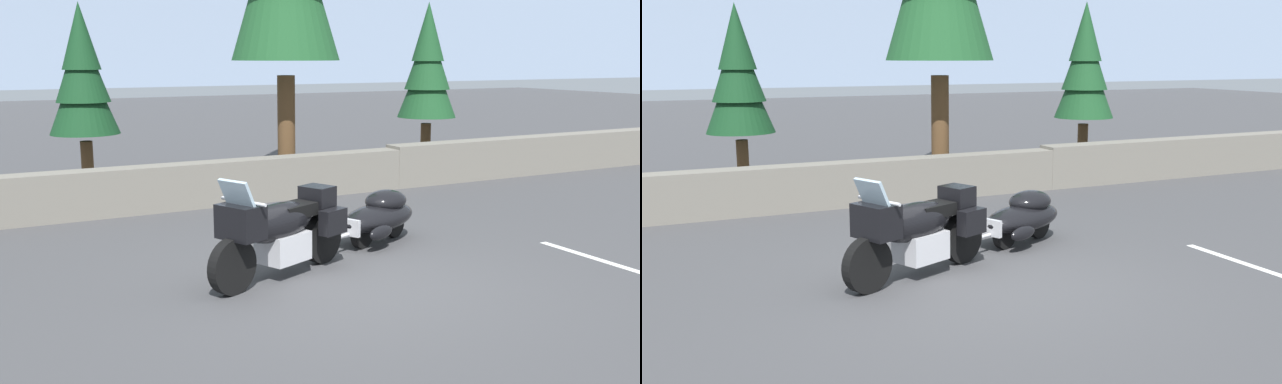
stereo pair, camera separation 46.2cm
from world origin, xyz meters
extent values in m
plane|color=#424244|center=(0.00, 0.00, 0.00)|extent=(80.00, 80.00, 0.00)
cube|color=slate|center=(0.00, 5.10, 0.41)|extent=(8.00, 0.49, 0.81)
cube|color=slate|center=(8.00, 5.12, 0.44)|extent=(8.00, 0.53, 0.87)
cylinder|color=black|center=(-1.39, 0.24, 0.33)|extent=(0.66, 0.39, 0.66)
cylinder|color=black|center=(0.12, 0.90, 0.33)|extent=(0.66, 0.39, 0.66)
cube|color=silver|center=(-0.59, 0.59, 0.38)|extent=(0.73, 0.64, 0.36)
ellipsoid|color=black|center=(-0.68, 0.55, 0.71)|extent=(1.28, 0.88, 0.48)
cube|color=black|center=(-1.26, 0.30, 0.83)|extent=(0.54, 0.62, 0.40)
cube|color=#9EB7C6|center=(-1.30, 0.28, 1.16)|extent=(0.35, 0.48, 0.34)
cube|color=black|center=(-0.41, 0.67, 0.81)|extent=(0.66, 0.55, 0.16)
cube|color=black|center=(0.03, 0.86, 0.91)|extent=(0.45, 0.49, 0.28)
cube|color=black|center=(0.10, 0.57, 0.63)|extent=(0.43, 0.31, 0.32)
cube|color=black|center=(-0.14, 1.12, 0.63)|extent=(0.43, 0.31, 0.32)
cylinder|color=silver|center=(-1.21, 0.32, 1.06)|extent=(0.32, 0.66, 0.04)
cylinder|color=silver|center=(-1.35, 0.26, 0.58)|extent=(0.26, 0.17, 0.54)
cylinder|color=black|center=(0.96, 1.27, 0.22)|extent=(0.44, 0.27, 0.44)
cylinder|color=black|center=(1.72, 1.60, 0.22)|extent=(0.44, 0.27, 0.44)
ellipsoid|color=black|center=(1.34, 1.43, 0.38)|extent=(1.65, 1.22, 0.40)
ellipsoid|color=black|center=(1.50, 1.50, 0.60)|extent=(0.88, 0.80, 0.32)
cube|color=silver|center=(0.69, 1.15, 0.36)|extent=(0.18, 0.32, 0.24)
ellipsoid|color=black|center=(1.09, 0.97, 0.28)|extent=(0.53, 0.34, 0.20)
ellipsoid|color=black|center=(0.83, 1.56, 0.28)|extent=(0.53, 0.34, 0.20)
cylinder|color=silver|center=(0.33, 0.99, 0.27)|extent=(0.66, 0.33, 0.05)
cylinder|color=brown|center=(2.11, 6.26, 1.16)|extent=(0.37, 0.37, 2.31)
cylinder|color=brown|center=(-1.77, 7.17, 0.54)|extent=(0.23, 0.23, 1.07)
cone|color=#143D1E|center=(-1.77, 7.17, 2.06)|extent=(1.33, 1.33, 1.69)
cone|color=#143D1E|center=(-1.77, 7.17, 2.57)|extent=(1.03, 1.03, 1.48)
cone|color=#143D1E|center=(-1.77, 7.17, 3.08)|extent=(0.73, 0.73, 1.27)
cylinder|color=brown|center=(5.91, 6.60, 0.57)|extent=(0.24, 0.24, 1.13)
cone|color=#194723|center=(5.91, 6.60, 2.18)|extent=(1.37, 1.37, 1.79)
cone|color=#194723|center=(5.91, 6.60, 2.72)|extent=(1.06, 1.06, 1.57)
cone|color=#194723|center=(5.91, 6.60, 3.26)|extent=(0.75, 0.75, 1.34)
camera|label=1|loc=(-4.17, -7.23, 2.71)|focal=40.21mm
camera|label=2|loc=(-3.76, -7.43, 2.71)|focal=40.21mm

